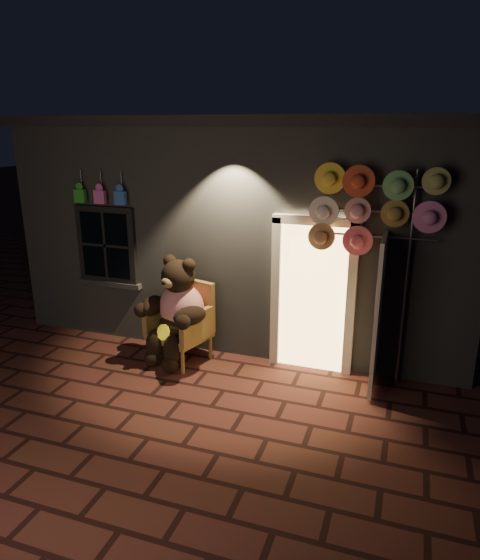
% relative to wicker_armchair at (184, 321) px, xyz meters
% --- Properties ---
extents(ground, '(60.00, 60.00, 0.00)m').
position_rel_wicker_armchair_xyz_m(ground, '(0.48, -1.15, -0.58)').
color(ground, '#50241E').
rests_on(ground, ground).
extents(shop_building, '(7.30, 5.95, 3.51)m').
position_rel_wicker_armchair_xyz_m(shop_building, '(0.48, 2.84, 1.16)').
color(shop_building, slate).
rests_on(shop_building, ground).
extents(wicker_armchair, '(0.96, 0.91, 1.16)m').
position_rel_wicker_armchair_xyz_m(wicker_armchair, '(0.00, 0.00, 0.00)').
color(wicker_armchair, '#925D38').
rests_on(wicker_armchair, ground).
extents(teddy_bear, '(1.08, 0.99, 1.56)m').
position_rel_wicker_armchair_xyz_m(teddy_bear, '(-0.03, -0.15, 0.21)').
color(teddy_bear, red).
rests_on(teddy_bear, ground).
extents(hat_rack, '(1.61, 0.22, 2.85)m').
position_rel_wicker_armchair_xyz_m(hat_rack, '(2.55, 0.13, 1.76)').
color(hat_rack, '#59595E').
rests_on(hat_rack, ground).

